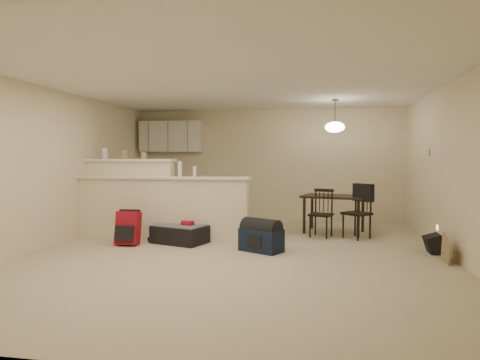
% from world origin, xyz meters
% --- Properties ---
extents(room, '(7.00, 7.02, 2.50)m').
position_xyz_m(room, '(0.00, 0.00, 1.25)').
color(room, '#C0B394').
rests_on(room, ground).
extents(breakfast_bar, '(3.08, 0.58, 1.39)m').
position_xyz_m(breakfast_bar, '(-1.76, 0.98, 0.61)').
color(breakfast_bar, beige).
rests_on(breakfast_bar, ground).
extents(upper_cabinets, '(1.40, 0.34, 0.70)m').
position_xyz_m(upper_cabinets, '(-2.20, 3.32, 1.90)').
color(upper_cabinets, white).
rests_on(upper_cabinets, room).
extents(kitchen_counter, '(1.80, 0.60, 0.90)m').
position_xyz_m(kitchen_counter, '(-2.00, 3.19, 0.45)').
color(kitchen_counter, white).
rests_on(kitchen_counter, ground).
extents(thermostat, '(0.02, 0.12, 0.12)m').
position_xyz_m(thermostat, '(2.98, 1.55, 1.50)').
color(thermostat, beige).
rests_on(thermostat, room).
extents(jar, '(0.10, 0.10, 0.20)m').
position_xyz_m(jar, '(-2.68, 1.12, 1.49)').
color(jar, silver).
rests_on(jar, breakfast_bar).
extents(cereal_box, '(0.10, 0.07, 0.16)m').
position_xyz_m(cereal_box, '(-2.29, 1.12, 1.47)').
color(cereal_box, '#9C8151').
rests_on(cereal_box, breakfast_bar).
extents(small_box, '(0.08, 0.06, 0.12)m').
position_xyz_m(small_box, '(-1.93, 1.12, 1.45)').
color(small_box, '#9C8151').
rests_on(small_box, breakfast_bar).
extents(bottle_a, '(0.07, 0.07, 0.26)m').
position_xyz_m(bottle_a, '(-1.18, 0.90, 1.22)').
color(bottle_a, silver).
rests_on(bottle_a, breakfast_bar).
extents(bottle_b, '(0.06, 0.06, 0.18)m').
position_xyz_m(bottle_b, '(-0.92, 0.90, 1.18)').
color(bottle_b, silver).
rests_on(bottle_b, breakfast_bar).
extents(dining_table, '(1.27, 0.99, 0.71)m').
position_xyz_m(dining_table, '(1.45, 2.04, 0.62)').
color(dining_table, black).
rests_on(dining_table, ground).
extents(pendant_lamp, '(0.36, 0.36, 0.62)m').
position_xyz_m(pendant_lamp, '(1.45, 2.04, 1.99)').
color(pendant_lamp, brown).
rests_on(pendant_lamp, room).
extents(dining_chair_near, '(0.47, 0.46, 0.85)m').
position_xyz_m(dining_chair_near, '(1.21, 1.56, 0.43)').
color(dining_chair_near, black).
rests_on(dining_chair_near, ground).
extents(dining_chair_far, '(0.56, 0.56, 0.93)m').
position_xyz_m(dining_chair_far, '(1.82, 1.54, 0.47)').
color(dining_chair_far, black).
rests_on(dining_chair_far, ground).
extents(suitcase, '(0.97, 0.78, 0.29)m').
position_xyz_m(suitcase, '(-1.10, 0.61, 0.14)').
color(suitcase, black).
rests_on(suitcase, ground).
extents(red_backpack, '(0.37, 0.24, 0.54)m').
position_xyz_m(red_backpack, '(-1.88, 0.32, 0.27)').
color(red_backpack, maroon).
rests_on(red_backpack, ground).
extents(navy_duffel, '(0.71, 0.60, 0.34)m').
position_xyz_m(navy_duffel, '(0.31, 0.22, 0.17)').
color(navy_duffel, '#111C35').
rests_on(navy_duffel, ground).
extents(black_daypack, '(0.22, 0.31, 0.27)m').
position_xyz_m(black_daypack, '(2.85, 0.54, 0.14)').
color(black_daypack, black).
rests_on(black_daypack, ground).
extents(cardboard_sheet, '(0.05, 0.45, 0.34)m').
position_xyz_m(cardboard_sheet, '(2.85, -0.03, 0.17)').
color(cardboard_sheet, '#9C8151').
rests_on(cardboard_sheet, ground).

